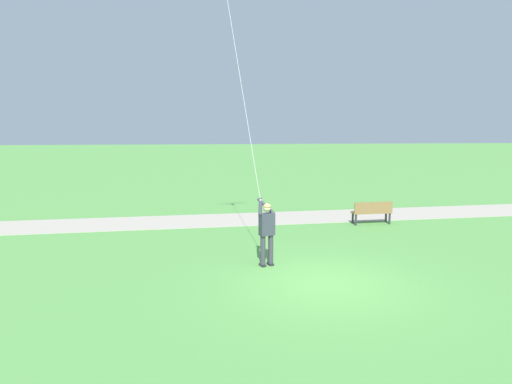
{
  "coord_description": "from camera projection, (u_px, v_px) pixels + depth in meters",
  "views": [
    {
      "loc": [
        -11.13,
        2.51,
        4.03
      ],
      "look_at": [
        0.75,
        1.65,
        2.16
      ],
      "focal_mm": 33.85,
      "sensor_mm": 36.0,
      "label": 1
    }
  ],
  "objects": [
    {
      "name": "ground_plane",
      "position": [
        326.0,
        283.0,
        11.78
      ],
      "size": [
        120.0,
        120.0,
        0.0
      ],
      "primitive_type": "plane",
      "color": "#569947"
    },
    {
      "name": "person_kite_flyer",
      "position": [
        266.0,
        228.0,
        13.01
      ],
      "size": [
        0.63,
        0.49,
        1.83
      ],
      "color": "#232328",
      "rests_on": "ground"
    },
    {
      "name": "park_bench_near_walkway",
      "position": [
        372.0,
        211.0,
        18.14
      ],
      "size": [
        0.58,
        1.54,
        0.88
      ],
      "color": "olive",
      "rests_on": "ground"
    },
    {
      "name": "walkway_path",
      "position": [
        235.0,
        220.0,
        19.01
      ],
      "size": [
        5.49,
        32.08,
        0.02
      ],
      "primitive_type": "cube",
      "rotation": [
        0.0,
        0.0,
        0.1
      ],
      "color": "#ADA393",
      "rests_on": "ground"
    }
  ]
}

